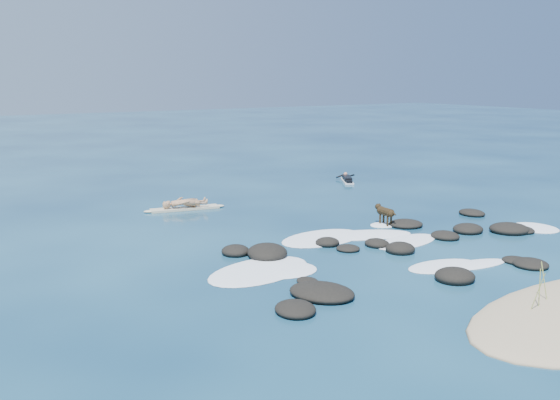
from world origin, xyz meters
TOP-DOWN VIEW (x-y plane):
  - ground at (0.00, 0.00)m, footprint 160.00×160.00m
  - reef_rocks at (-0.74, -1.58)m, footprint 13.19×7.20m
  - breaking_foam at (-1.08, -0.89)m, footprint 14.95×6.99m
  - standing_surfer_rig at (-4.06, 8.16)m, footprint 3.49×1.12m
  - paddling_surfer_rig at (6.24, 10.14)m, footprint 1.60×2.17m
  - dog at (1.27, 1.49)m, footprint 0.36×1.29m

SIDE VIEW (x-z plane):
  - ground at x=0.00m, z-range 0.00..0.00m
  - breaking_foam at x=-1.08m, z-range -0.05..0.07m
  - reef_rocks at x=-0.74m, z-range -0.17..0.36m
  - paddling_surfer_rig at x=6.24m, z-range -0.06..0.34m
  - dog at x=1.27m, z-range 0.13..0.95m
  - standing_surfer_rig at x=-4.06m, z-range -0.21..1.78m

